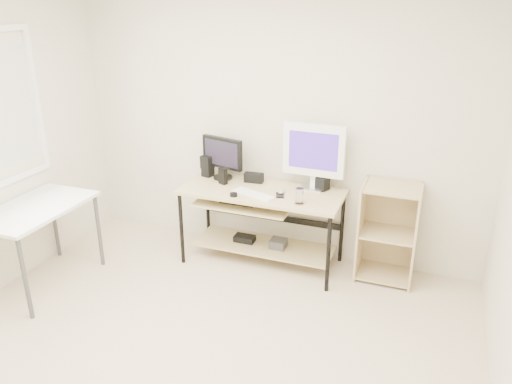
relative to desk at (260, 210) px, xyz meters
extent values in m
cube|color=beige|center=(0.03, -1.66, -0.54)|extent=(4.00, 4.00, 0.01)
cube|color=beige|center=(0.03, 0.34, 0.76)|extent=(4.00, 0.01, 2.60)
cube|color=tan|center=(0.03, -0.01, 0.20)|extent=(1.50, 0.65, 0.03)
cube|color=tan|center=(-0.12, -0.06, 0.08)|extent=(0.90, 0.49, 0.02)
cube|color=tan|center=(0.03, 0.04, -0.39)|extent=(1.35, 0.46, 0.02)
cube|color=black|center=(-0.17, -0.06, 0.10)|extent=(0.33, 0.22, 0.01)
cylinder|color=black|center=(0.08, -0.11, 0.10)|extent=(0.14, 0.01, 0.01)
cube|color=#3F3F42|center=(0.18, 0.04, -0.34)|extent=(0.15, 0.15, 0.08)
cube|color=black|center=(-0.17, 0.04, -0.35)|extent=(0.20, 0.12, 0.06)
cylinder|color=black|center=(-0.68, -0.29, -0.18)|extent=(0.04, 0.04, 0.72)
cylinder|color=black|center=(-0.68, 0.28, -0.18)|extent=(0.04, 0.04, 0.72)
cylinder|color=black|center=(0.74, -0.29, -0.18)|extent=(0.04, 0.04, 0.72)
cylinder|color=black|center=(0.74, 0.28, -0.18)|extent=(0.04, 0.04, 0.72)
cube|color=white|center=(-1.65, -1.06, 0.20)|extent=(0.60, 1.00, 0.03)
cylinder|color=#3F3F42|center=(-1.91, -0.60, -0.18)|extent=(0.04, 0.04, 0.72)
cylinder|color=#3F3F42|center=(-1.39, -1.52, -0.18)|extent=(0.04, 0.04, 0.72)
cylinder|color=#3F3F42|center=(-1.39, -0.60, -0.18)|extent=(0.04, 0.04, 0.72)
cube|color=tan|center=(0.94, 0.12, -0.09)|extent=(0.02, 0.40, 0.90)
cube|color=tan|center=(1.42, 0.12, -0.09)|extent=(0.02, 0.40, 0.90)
cube|color=tan|center=(1.18, 0.31, -0.09)|extent=(0.50, 0.02, 0.90)
cube|color=tan|center=(1.18, 0.12, -0.50)|extent=(0.46, 0.38, 0.02)
cube|color=tan|center=(1.18, 0.12, -0.09)|extent=(0.46, 0.38, 0.02)
cube|color=tan|center=(1.18, 0.12, 0.34)|extent=(0.46, 0.38, 0.02)
cylinder|color=black|center=(-0.44, 0.16, 0.22)|extent=(0.19, 0.19, 0.02)
cylinder|color=black|center=(-0.44, 0.16, 0.28)|extent=(0.04, 0.04, 0.09)
cube|color=black|center=(-0.44, 0.16, 0.47)|extent=(0.45, 0.16, 0.30)
cube|color=black|center=(-0.44, 0.13, 0.47)|extent=(0.37, 0.10, 0.24)
cube|color=silver|center=(0.45, 0.20, 0.22)|extent=(0.21, 0.18, 0.02)
cylinder|color=silver|center=(0.45, 0.20, 0.29)|extent=(0.05, 0.05, 0.11)
cube|color=white|center=(0.45, 0.20, 0.58)|extent=(0.57, 0.07, 0.48)
cube|color=#4626A6|center=(0.45, 0.17, 0.58)|extent=(0.49, 0.02, 0.38)
cube|color=white|center=(0.00, -0.14, 0.22)|extent=(0.43, 0.25, 0.01)
ellipsoid|color=#ABABB0|center=(0.22, -0.01, 0.23)|extent=(0.08, 0.11, 0.04)
cube|color=black|center=(-0.12, 0.17, 0.26)|extent=(0.19, 0.10, 0.09)
cube|color=black|center=(-0.61, 0.16, 0.25)|extent=(0.11, 0.11, 0.08)
cube|color=black|center=(-0.61, 0.16, 0.36)|extent=(0.13, 0.13, 0.13)
cube|color=black|center=(0.54, 0.20, 0.27)|extent=(0.13, 0.13, 0.12)
cube|color=black|center=(-0.38, 0.02, 0.29)|extent=(0.09, 0.08, 0.16)
cylinder|color=black|center=(-0.16, -0.24, 0.23)|extent=(0.08, 0.08, 0.03)
cube|color=black|center=(0.22, -0.08, 0.22)|extent=(0.11, 0.14, 0.01)
cylinder|color=olive|center=(0.44, -0.20, 0.21)|extent=(0.10, 0.10, 0.01)
cylinder|color=white|center=(0.44, -0.20, 0.29)|extent=(0.08, 0.08, 0.14)
camera|label=1|loc=(1.49, -4.04, 1.89)|focal=35.00mm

